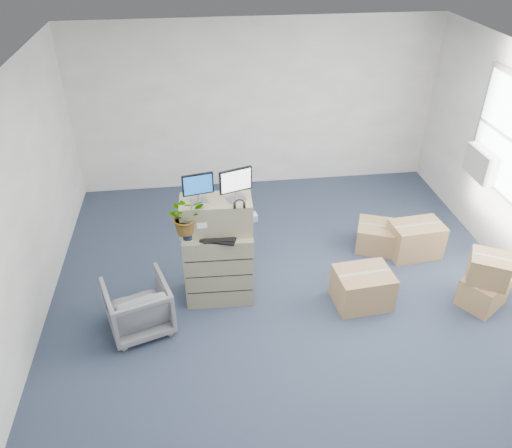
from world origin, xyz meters
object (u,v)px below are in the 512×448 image
object	(u,v)px
filing_cabinet_lower	(219,264)
monitor_right	(236,183)
office_chair	(138,304)
potted_plant	(186,220)
monitor_left	(198,186)
keyboard	(218,240)
water_bottle	(220,221)

from	to	relation	value
filing_cabinet_lower	monitor_right	xyz separation A→B (m)	(0.24, 0.02, 1.11)
office_chair	potted_plant	bearing A→B (deg)	-166.68
monitor_left	office_chair	distance (m)	1.53
keyboard	potted_plant	size ratio (longest dim) A/B	0.77
filing_cabinet_lower	monitor_right	distance (m)	1.14
keyboard	office_chair	distance (m)	1.19
monitor_right	water_bottle	world-z (taller)	monitor_right
monitor_right	potted_plant	xyz separation A→B (m)	(-0.58, -0.10, -0.38)
water_bottle	office_chair	distance (m)	1.34
office_chair	keyboard	bearing A→B (deg)	178.76
filing_cabinet_lower	potted_plant	size ratio (longest dim) A/B	1.82
monitor_left	keyboard	distance (m)	0.66
monitor_left	office_chair	bearing A→B (deg)	-159.71
keyboard	potted_plant	bearing A→B (deg)	-176.61
keyboard	office_chair	xyz separation A→B (m)	(-0.97, -0.28, -0.62)
filing_cabinet_lower	water_bottle	size ratio (longest dim) A/B	3.67
filing_cabinet_lower	water_bottle	xyz separation A→B (m)	(0.04, 0.04, 0.62)
monitor_right	filing_cabinet_lower	bearing A→B (deg)	166.88
filing_cabinet_lower	keyboard	xyz separation A→B (m)	(0.00, -0.17, 0.49)
office_chair	filing_cabinet_lower	bearing A→B (deg)	-172.42
monitor_right	office_chair	xyz separation A→B (m)	(-1.20, -0.48, -1.24)
filing_cabinet_lower	monitor_left	size ratio (longest dim) A/B	2.73
monitor_right	office_chair	distance (m)	1.80
monitor_right	keyboard	size ratio (longest dim) A/B	0.95
monitor_left	water_bottle	xyz separation A→B (m)	(0.23, 0.01, -0.48)
filing_cabinet_lower	water_bottle	bearing A→B (deg)	44.41
monitor_left	monitor_right	distance (m)	0.42
monitor_right	keyboard	xyz separation A→B (m)	(-0.23, -0.19, -0.62)
monitor_right	office_chair	bearing A→B (deg)	-176.98
keyboard	filing_cabinet_lower	bearing A→B (deg)	108.56
potted_plant	monitor_right	bearing A→B (deg)	10.12
keyboard	water_bottle	xyz separation A→B (m)	(0.04, 0.21, 0.12)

